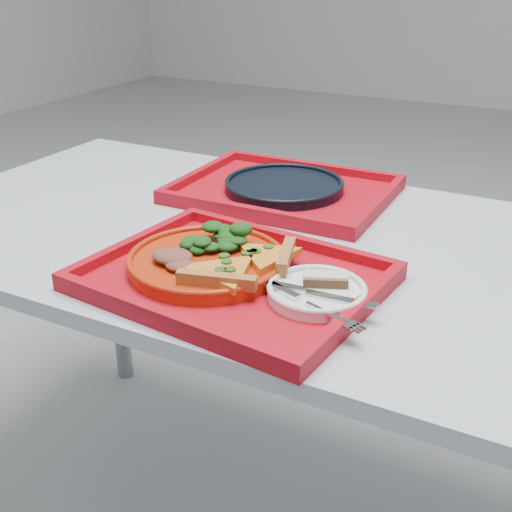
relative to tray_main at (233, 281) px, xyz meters
The scene contains 13 objects.
table 0.22m from the tray_main, 88.01° to the left, with size 1.60×0.80×0.75m.
tray_main is the anchor object (origin of this frame).
tray_far 0.43m from the tray_main, 104.51° to the left, with size 0.45×0.35×0.01m, color #A50815.
dinner_plate 0.06m from the tray_main, 169.70° to the left, with size 0.26×0.26×0.02m, color #AE270B.
side_plate 0.15m from the tray_main, ahead, with size 0.15×0.15×0.01m, color white.
navy_plate 0.43m from the tray_main, 104.51° to the left, with size 0.26×0.26×0.02m, color black.
pizza_slice_a 0.05m from the tray_main, 90.08° to the right, with size 0.14×0.12×0.02m, color yellow, non-canonical shape.
pizza_slice_b 0.07m from the tray_main, 57.50° to the left, with size 0.13×0.11×0.02m, color yellow, non-canonical shape.
salad_heap 0.10m from the tray_main, 142.36° to the left, with size 0.09×0.08×0.04m, color black.
meat_portion 0.11m from the tray_main, 164.22° to the right, with size 0.07×0.06×0.02m, color brown.
dessert_bar 0.15m from the tray_main, ahead, with size 0.07×0.05×0.02m.
knife 0.15m from the tray_main, ahead, with size 0.18×0.02×0.01m, color silver.
fork 0.16m from the tray_main, 17.72° to the right, with size 0.18×0.02×0.01m, color silver.
Camera 1 is at (0.45, -1.01, 1.23)m, focal length 45.00 mm.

